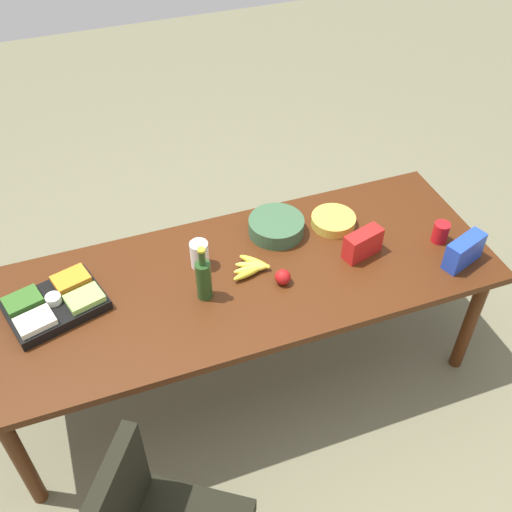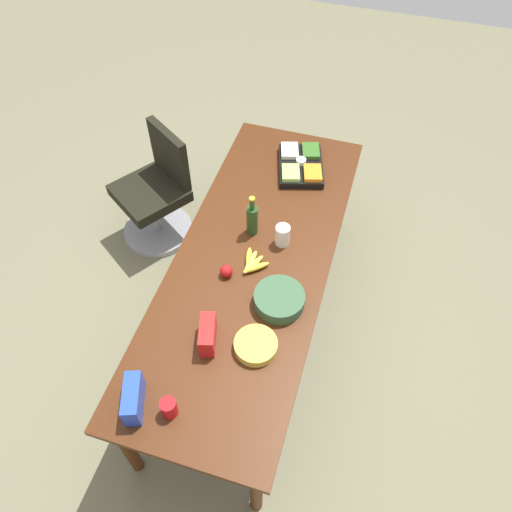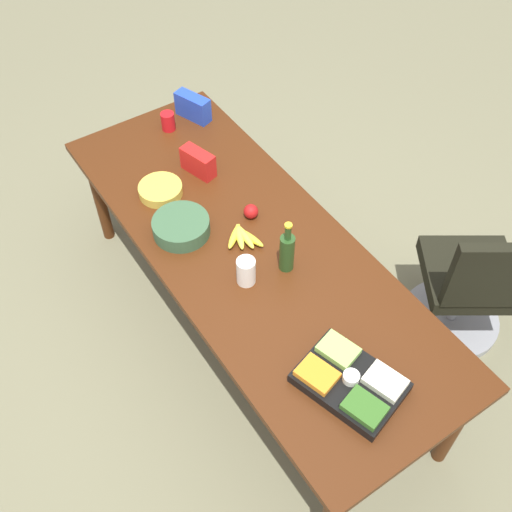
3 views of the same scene
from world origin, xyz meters
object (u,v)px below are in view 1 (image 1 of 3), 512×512
apple_red (283,277)px  chip_bag_blue (464,251)px  salad_bowl (276,226)px  chip_bag_red (363,244)px  chip_bowl (333,221)px  veggie_tray (55,304)px  banana_bunch (252,267)px  red_solo_cup (441,232)px  conference_table (242,285)px  mayo_jar (199,254)px  wine_bottle (204,279)px

apple_red → chip_bag_blue: 0.90m
chip_bag_blue → salad_bowl: bearing=-33.8°
salad_bowl → chip_bag_red: bearing=138.6°
chip_bowl → salad_bowl: size_ratio=0.81×
chip_bag_blue → veggie_tray: size_ratio=0.45×
apple_red → banana_bunch: bearing=-48.2°
chip_bag_blue → salad_bowl: 0.94m
chip_bag_red → red_solo_cup: bearing=174.2°
conference_table → mayo_jar: size_ratio=17.47×
chip_bowl → banana_bunch: size_ratio=1.12×
mayo_jar → chip_bag_blue: size_ratio=0.65×
red_solo_cup → chip_bag_red: bearing=-5.8°
wine_bottle → mayo_jar: bearing=-100.0°
apple_red → veggie_tray: veggie_tray is taller
apple_red → mayo_jar: size_ratio=0.53×
wine_bottle → chip_bag_red: bearing=-179.6°
red_solo_cup → banana_bunch: 0.99m
veggie_tray → chip_bag_red: 1.49m
conference_table → red_solo_cup: red_solo_cup is taller
conference_table → chip_bag_red: chip_bag_red is taller
red_solo_cup → banana_bunch: size_ratio=0.53×
veggie_tray → banana_bunch: bearing=175.6°
mayo_jar → chip_bowl: size_ratio=0.61×
mayo_jar → chip_bag_red: (-0.78, 0.20, -0.00)m
mayo_jar → veggie_tray: size_ratio=0.29×
salad_bowl → banana_bunch: salad_bowl is taller
chip_bowl → wine_bottle: (0.78, 0.26, 0.09)m
mayo_jar → red_solo_cup: 1.23m
veggie_tray → mayo_jar: bearing=-175.6°
mayo_jar → chip_bag_blue: bearing=161.0°
chip_bag_blue → wine_bottle: (1.25, -0.21, 0.04)m
mayo_jar → salad_bowl: 0.45m
conference_table → salad_bowl: bearing=-139.0°
wine_bottle → red_solo_cup: bearing=178.3°
mayo_jar → banana_bunch: 0.26m
apple_red → mayo_jar: (0.34, -0.25, 0.03)m
mayo_jar → banana_bunch: (-0.22, 0.12, -0.05)m
conference_table → banana_bunch: banana_bunch is taller
banana_bunch → wine_bottle: size_ratio=0.70×
chip_bowl → chip_bag_red: chip_bag_red is taller
chip_bowl → banana_bunch: bearing=19.1°
chip_bowl → conference_table: bearing=18.4°
veggie_tray → salad_bowl: 1.15m
veggie_tray → red_solo_cup: size_ratio=4.43×
chip_bag_blue → wine_bottle: 1.27m
conference_table → wine_bottle: (0.20, 0.07, 0.19)m
mayo_jar → chip_bowl: mayo_jar is taller
conference_table → veggie_tray: 0.87m
apple_red → veggie_tray: size_ratio=0.16×
wine_bottle → apple_red: bearing=173.2°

